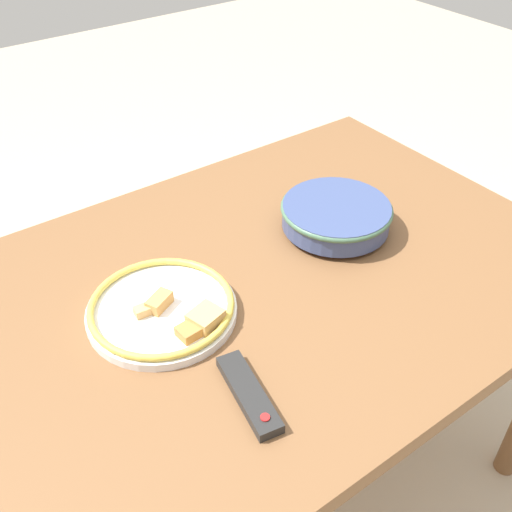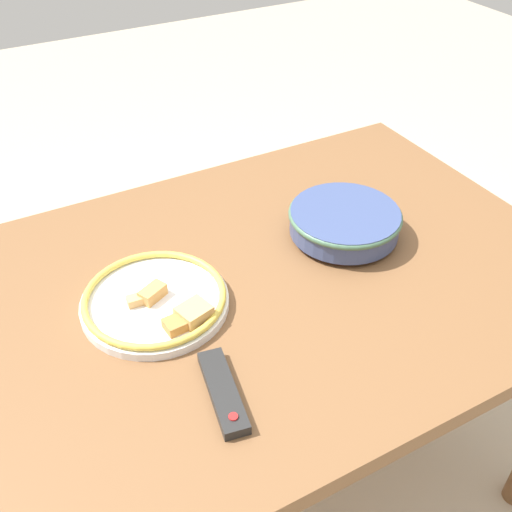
{
  "view_description": "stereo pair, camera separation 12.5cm",
  "coord_description": "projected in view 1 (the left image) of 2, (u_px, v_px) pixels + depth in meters",
  "views": [
    {
      "loc": [
        0.55,
        0.77,
        1.58
      ],
      "look_at": [
        -0.03,
        -0.03,
        0.8
      ],
      "focal_mm": 42.0,
      "sensor_mm": 36.0,
      "label": 1
    },
    {
      "loc": [
        0.44,
        0.83,
        1.58
      ],
      "look_at": [
        -0.03,
        -0.03,
        0.8
      ],
      "focal_mm": 42.0,
      "sensor_mm": 36.0,
      "label": 2
    }
  ],
  "objects": [
    {
      "name": "food_plate",
      "position": [
        163.0,
        309.0,
        1.15
      ],
      "size": [
        0.29,
        0.29,
        0.05
      ],
      "color": "white",
      "rests_on": "dining_table"
    },
    {
      "name": "tv_remote",
      "position": [
        249.0,
        394.0,
        1.0
      ],
      "size": [
        0.08,
        0.18,
        0.02
      ],
      "rotation": [
        0.0,
        0.0,
        6.1
      ],
      "color": "black",
      "rests_on": "dining_table"
    },
    {
      "name": "ground_plane",
      "position": [
        254.0,
        481.0,
        1.72
      ],
      "size": [
        8.0,
        8.0,
        0.0
      ],
      "primitive_type": "plane",
      "color": "#B7A88E"
    },
    {
      "name": "dining_table",
      "position": [
        254.0,
        310.0,
        1.3
      ],
      "size": [
        1.38,
        0.92,
        0.76
      ],
      "color": "brown",
      "rests_on": "ground_plane"
    },
    {
      "name": "noodle_bowl",
      "position": [
        336.0,
        215.0,
        1.36
      ],
      "size": [
        0.25,
        0.25,
        0.07
      ],
      "color": "#384775",
      "rests_on": "dining_table"
    }
  ]
}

